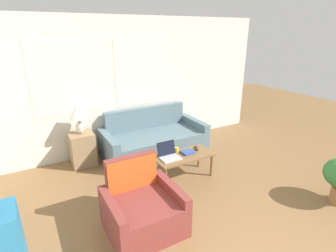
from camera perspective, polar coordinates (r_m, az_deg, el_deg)
name	(u,v)px	position (r m, az deg, el deg)	size (l,w,h in m)	color
wall_back	(110,87)	(5.16, -12.46, 8.20)	(6.89, 0.06, 2.60)	silver
couch	(153,140)	(5.27, -3.20, -3.06)	(2.01, 0.94, 0.86)	slate
armchair	(142,209)	(3.39, -5.71, -17.58)	(0.87, 0.80, 0.86)	brown
side_table	(83,149)	(5.02, -18.10, -4.76)	(0.42, 0.42, 0.61)	#937551
table_lamp	(78,114)	(4.79, -18.96, 2.55)	(0.32, 0.32, 0.54)	beige
coffee_table	(184,158)	(4.33, 3.44, -6.91)	(0.98, 0.47, 0.42)	brown
laptop	(169,155)	(4.19, 0.18, -6.23)	(0.31, 0.29, 0.24)	#B7B7BC
cup_navy	(177,150)	(4.37, 1.87, -5.23)	(0.07, 0.07, 0.09)	gold
book_red	(187,152)	(4.37, 4.26, -5.67)	(0.21, 0.18, 0.04)	#334C8E
tv_remote	(196,148)	(4.53, 6.14, -4.88)	(0.11, 0.15, 0.02)	black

